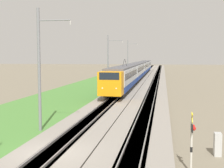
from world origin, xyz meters
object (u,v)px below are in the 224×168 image
Objects in this scene: passenger_train at (139,69)px; catenary_mast_far at (128,59)px; catenary_mast_near at (40,69)px; crossing_signal_far at (192,137)px; catenary_mast_mid at (108,62)px; equipment_cabinet at (218,144)px.

catenary_mast_far is at bearing -106.67° from passenger_train.
passenger_train is at bearing -2.83° from catenary_mast_near.
catenary_mast_near is at bearing -2.83° from passenger_train.
catenary_mast_far reaches higher than crossing_signal_far.
catenary_mast_mid is (35.28, 10.25, 2.88)m from crossing_signal_far.
catenary_mast_far is (0.84, 2.80, 2.57)m from passenger_train.
crossing_signal_far is 0.33× the size of catenary_mast_mid.
catenary_mast_near is at bearing 73.10° from equipment_cabinet.
catenary_mast_near is 6.95× the size of equipment_cabinet.
catenary_mast_far is (28.70, 0.00, 0.32)m from catenary_mast_mid.
catenary_mast_near is at bearing -180.00° from catenary_mast_far.
catenary_mast_mid is at bearing 106.20° from crossing_signal_far.
catenary_mast_mid reaches higher than equipment_cabinet.
passenger_train is at bearing -5.73° from catenary_mast_mid.
catenary_mast_near is 28.70m from catenary_mast_mid.
catenary_mast_far is at bearing 11.07° from equipment_cabinet.
catenary_mast_mid is 28.70m from catenary_mast_far.
crossing_signal_far is at bearing -170.90° from catenary_mast_far.
crossing_signal_far is 3.58m from equipment_cabinet.
catenary_mast_mid is at bearing -179.99° from catenary_mast_far.
equipment_cabinet is at bearing -159.73° from catenary_mast_mid.
equipment_cabinet is (-3.63, -11.94, -4.02)m from catenary_mast_near.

